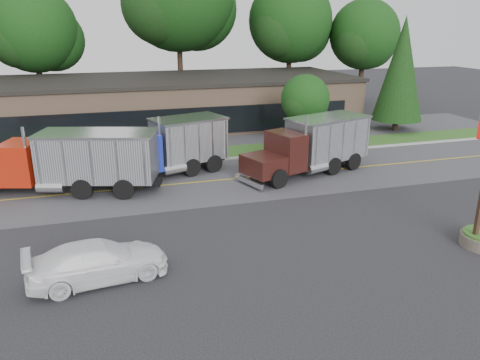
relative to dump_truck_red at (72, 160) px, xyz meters
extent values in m
plane|color=#36363C|center=(6.18, -9.35, -1.81)|extent=(140.00, 140.00, 0.00)
cube|color=#5D5D63|center=(6.18, -0.35, -1.81)|extent=(60.00, 8.00, 0.02)
cube|color=gold|center=(6.18, -0.35, -1.81)|extent=(60.00, 0.12, 0.01)
cube|color=#9E9E99|center=(6.18, 3.85, -1.81)|extent=(60.00, 0.30, 0.12)
cube|color=#23571D|center=(6.18, 5.65, -1.81)|extent=(60.00, 3.40, 0.03)
cube|color=#5D5D63|center=(6.18, 10.65, -1.81)|extent=(60.00, 7.00, 0.02)
cube|color=#9E7A61|center=(8.18, 16.65, 0.19)|extent=(32.00, 12.00, 4.00)
cylinder|color=#382619|center=(-3.82, 24.65, 0.43)|extent=(0.56, 0.56, 4.49)
sphere|color=#0F390F|center=(-3.82, 24.65, 6.52)|extent=(8.20, 8.20, 8.20)
sphere|color=#0F390F|center=(-2.28, 25.67, 5.49)|extent=(6.15, 6.15, 6.15)
sphere|color=black|center=(-5.10, 23.88, 5.75)|extent=(5.64, 5.64, 5.64)
cylinder|color=#382619|center=(10.18, 24.65, 1.35)|extent=(0.56, 0.56, 6.32)
sphere|color=#0F390F|center=(12.35, 26.09, 8.48)|extent=(8.67, 8.67, 8.67)
sphere|color=black|center=(8.38, 23.56, 8.84)|extent=(7.94, 7.94, 7.94)
cylinder|color=#382619|center=(22.18, 23.65, 0.64)|extent=(0.56, 0.56, 4.92)
sphere|color=#0F390F|center=(22.18, 23.65, 7.32)|extent=(8.99, 8.99, 8.99)
sphere|color=#0F390F|center=(23.87, 24.77, 6.19)|extent=(6.74, 6.74, 6.74)
sphere|color=black|center=(20.78, 22.80, 6.48)|extent=(6.18, 6.18, 6.18)
cylinder|color=#382619|center=(30.18, 21.65, 0.26)|extent=(0.56, 0.56, 4.15)
sphere|color=#0F390F|center=(30.18, 21.65, 5.89)|extent=(7.59, 7.59, 7.59)
sphere|color=#0F390F|center=(31.61, 22.60, 4.94)|extent=(5.69, 5.69, 5.69)
sphere|color=black|center=(29.00, 20.94, 5.18)|extent=(5.22, 5.22, 5.22)
cylinder|color=#382619|center=(26.18, 8.65, -1.31)|extent=(0.44, 0.44, 1.00)
cone|color=black|center=(26.18, 8.65, 3.43)|extent=(4.19, 4.19, 8.58)
cylinder|color=#382619|center=(16.18, 5.65, -0.84)|extent=(0.56, 0.56, 1.95)
sphere|color=#0F390F|center=(16.18, 5.65, 1.81)|extent=(3.56, 3.56, 3.56)
sphere|color=#0F390F|center=(16.85, 6.09, 1.36)|extent=(2.67, 2.67, 2.67)
sphere|color=black|center=(15.63, 5.31, 1.47)|extent=(2.45, 2.45, 2.45)
cube|color=black|center=(-0.30, 0.09, -1.24)|extent=(10.03, 3.86, 0.28)
cube|color=#B7210D|center=(-2.63, 0.78, -0.09)|extent=(2.38, 2.80, 2.20)
cube|color=black|center=(-3.37, 1.00, 0.31)|extent=(0.66, 2.03, 0.90)
cube|color=silver|center=(1.40, -0.42, 0.21)|extent=(6.54, 4.13, 2.50)
cube|color=silver|center=(1.40, -0.42, 1.51)|extent=(6.73, 4.31, 0.12)
cylinder|color=black|center=(-4.00, 2.39, -1.24)|extent=(1.15, 0.65, 1.10)
cylinder|color=black|center=(2.15, 0.56, -1.24)|extent=(1.15, 0.65, 1.10)
cylinder|color=black|center=(1.49, -1.64, -1.24)|extent=(1.15, 0.65, 1.10)
cube|color=black|center=(5.65, 1.75, -1.24)|extent=(7.05, 3.07, 0.28)
cube|color=#1D2DA0|center=(2.71, 0.83, -0.69)|extent=(2.30, 2.70, 1.10)
cube|color=#1D2DA0|center=(4.03, 1.24, -0.09)|extent=(1.89, 2.66, 2.20)
cube|color=black|center=(3.52, 1.08, 0.31)|extent=(0.68, 2.02, 0.90)
cube|color=silver|center=(6.82, 2.12, 0.21)|extent=(4.78, 3.65, 2.50)
cube|color=silver|center=(6.82, 2.12, 1.51)|extent=(4.97, 3.84, 0.12)
cylinder|color=black|center=(2.51, 1.97, -1.24)|extent=(1.15, 0.66, 1.10)
cylinder|color=black|center=(3.20, -0.22, -1.24)|extent=(1.15, 0.66, 1.10)
cylinder|color=black|center=(6.77, 3.30, -1.24)|extent=(1.15, 0.66, 1.10)
cylinder|color=black|center=(7.46, 1.11, -1.24)|extent=(1.15, 0.66, 1.10)
cube|color=black|center=(13.89, -0.48, -1.24)|extent=(8.13, 3.56, 0.28)
cube|color=#331411|center=(10.49, -1.61, -0.69)|extent=(2.60, 2.81, 1.10)
cube|color=#331411|center=(12.02, -1.10, -0.09)|extent=(2.12, 2.73, 2.20)
cube|color=black|center=(11.42, -1.30, 0.31)|extent=(0.72, 2.01, 0.90)
cube|color=silver|center=(15.24, -0.02, 0.21)|extent=(5.46, 3.93, 2.50)
cube|color=silver|center=(15.24, -0.02, 1.51)|extent=(5.65, 4.12, 0.12)
cylinder|color=black|center=(10.29, -0.46, -1.24)|extent=(1.15, 0.68, 1.10)
cylinder|color=black|center=(11.02, -2.64, -1.24)|extent=(1.15, 0.68, 1.10)
cylinder|color=black|center=(15.22, 1.18, -1.24)|extent=(1.15, 0.68, 1.10)
cylinder|color=black|center=(15.95, -1.00, -1.24)|extent=(1.15, 0.68, 1.10)
imported|color=white|center=(1.20, -10.09, -1.09)|extent=(5.22, 2.72, 1.45)
camera|label=1|loc=(1.84, -25.98, 7.07)|focal=35.00mm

